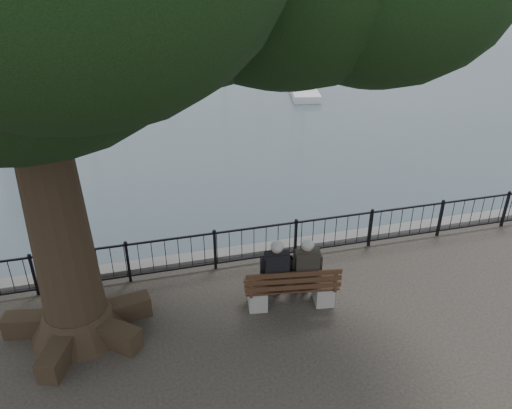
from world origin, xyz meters
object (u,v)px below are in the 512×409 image
object	(u,v)px
bench	(291,291)
lion_monument	(161,5)
person_left	(275,274)
person_right	(304,272)

from	to	relation	value
bench	lion_monument	distance (m)	49.23
bench	person_left	size ratio (longest dim) A/B	1.23
lion_monument	bench	bearing A→B (deg)	-91.96
person_left	lion_monument	xyz separation A→B (m)	(2.00, 49.03, 0.33)
bench	person_left	world-z (taller)	person_left
person_left	lion_monument	world-z (taller)	lion_monument
lion_monument	person_right	bearing A→B (deg)	-91.61
bench	lion_monument	xyz separation A→B (m)	(1.68, 49.19, 0.73)
person_right	lion_monument	bearing A→B (deg)	88.39
person_right	lion_monument	size ratio (longest dim) A/B	0.20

